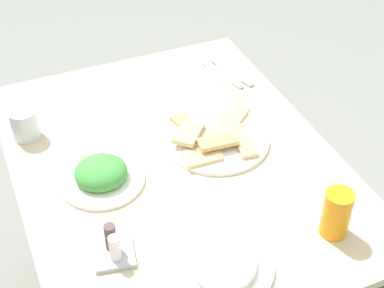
{
  "coord_description": "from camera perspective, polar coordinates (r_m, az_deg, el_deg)",
  "views": [
    {
      "loc": [
        -1.1,
        0.42,
        1.77
      ],
      "look_at": [
        0.01,
        -0.05,
        0.76
      ],
      "focal_mm": 54.81,
      "sensor_mm": 36.0,
      "label": 1
    }
  ],
  "objects": [
    {
      "name": "paper_napkin",
      "position": [
        1.91,
        3.39,
        6.79
      ],
      "size": [
        0.13,
        0.13,
        0.0
      ],
      "primitive_type": "cube",
      "rotation": [
        0.0,
        0.0,
        -0.1
      ],
      "color": "white",
      "rests_on": "dining_table"
    },
    {
      "name": "condiment_caddy",
      "position": [
        1.33,
        -7.66,
        -10.03
      ],
      "size": [
        0.11,
        0.11,
        0.08
      ],
      "color": "#B2B2B7",
      "rests_on": "dining_table"
    },
    {
      "name": "pide_platter",
      "position": [
        1.63,
        2.32,
        0.62
      ],
      "size": [
        0.29,
        0.29,
        0.04
      ],
      "color": "white",
      "rests_on": "dining_table"
    },
    {
      "name": "salad_plate_rice",
      "position": [
        1.51,
        -8.88,
        -2.88
      ],
      "size": [
        0.22,
        0.22,
        0.07
      ],
      "color": "white",
      "rests_on": "dining_table"
    },
    {
      "name": "soda_can",
      "position": [
        1.38,
        13.87,
        -6.57
      ],
      "size": [
        0.09,
        0.09,
        0.12
      ],
      "primitive_type": "cylinder",
      "rotation": [
        0.0,
        0.0,
        5.09
      ],
      "color": "orange",
      "rests_on": "dining_table"
    },
    {
      "name": "drinking_glass",
      "position": [
        1.69,
        -15.97,
        1.91
      ],
      "size": [
        0.08,
        0.08,
        0.09
      ],
      "primitive_type": "cylinder",
      "color": "silver",
      "rests_on": "dining_table"
    },
    {
      "name": "dining_table",
      "position": [
        1.63,
        -1.6,
        -3.85
      ],
      "size": [
        1.08,
        0.83,
        0.73
      ],
      "color": "beige",
      "rests_on": "ground_plane"
    },
    {
      "name": "spoon",
      "position": [
        1.9,
        2.91,
        6.78
      ],
      "size": [
        0.19,
        0.07,
        0.0
      ],
      "primitive_type": "cube",
      "rotation": [
        0.0,
        0.0,
        0.28
      ],
      "color": "silver",
      "rests_on": "paper_napkin"
    },
    {
      "name": "fork",
      "position": [
        1.91,
        3.89,
        7.01
      ],
      "size": [
        0.19,
        0.07,
        0.0
      ],
      "primitive_type": "cube",
      "rotation": [
        0.0,
        0.0,
        0.26
      ],
      "color": "silver",
      "rests_on": "paper_napkin"
    },
    {
      "name": "salad_plate_greens",
      "position": [
        1.31,
        3.19,
        -11.59
      ],
      "size": [
        0.22,
        0.22,
        0.04
      ],
      "color": "white",
      "rests_on": "dining_table"
    }
  ]
}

